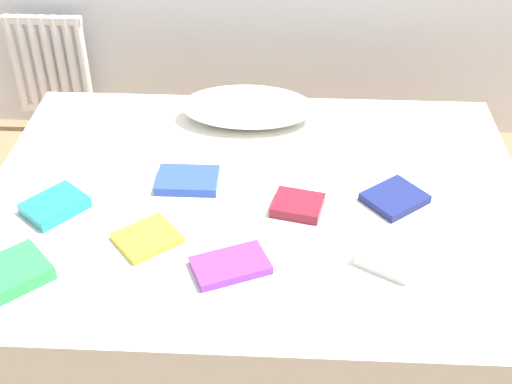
% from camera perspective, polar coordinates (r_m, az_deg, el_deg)
% --- Properties ---
extents(ground_plane, '(8.00, 8.00, 0.00)m').
position_cam_1_polar(ground_plane, '(2.80, -0.05, -8.51)').
color(ground_plane, '#93704C').
extents(bed, '(2.00, 1.50, 0.50)m').
position_cam_1_polar(bed, '(2.63, -0.05, -4.72)').
color(bed, brown).
rests_on(bed, ground).
extents(radiator, '(0.40, 0.04, 0.53)m').
position_cam_1_polar(radiator, '(3.75, -16.76, 10.09)').
color(radiator, white).
rests_on(radiator, ground).
extents(pillow, '(0.55, 0.29, 0.14)m').
position_cam_1_polar(pillow, '(2.87, -0.71, 7.11)').
color(pillow, white).
rests_on(pillow, bed).
extents(textbook_navy, '(0.26, 0.25, 0.03)m').
position_cam_1_polar(textbook_navy, '(2.48, 11.49, -0.50)').
color(textbook_navy, navy).
rests_on(textbook_navy, bed).
extents(textbook_yellow, '(0.25, 0.25, 0.02)m').
position_cam_1_polar(textbook_yellow, '(2.29, -9.06, -3.82)').
color(textbook_yellow, yellow).
rests_on(textbook_yellow, bed).
extents(textbook_teal, '(0.25, 0.25, 0.04)m').
position_cam_1_polar(textbook_teal, '(2.49, -16.42, -1.10)').
color(textbook_teal, teal).
rests_on(textbook_teal, bed).
extents(textbook_blue, '(0.23, 0.16, 0.03)m').
position_cam_1_polar(textbook_blue, '(2.53, -5.72, 0.97)').
color(textbook_blue, '#2847B7').
rests_on(textbook_blue, bed).
extents(textbook_maroon, '(0.20, 0.18, 0.04)m').
position_cam_1_polar(textbook_maroon, '(2.40, 3.50, -1.10)').
color(textbook_maroon, maroon).
rests_on(textbook_maroon, bed).
extents(textbook_white, '(0.22, 0.20, 0.05)m').
position_cam_1_polar(textbook_white, '(2.21, 11.03, -5.40)').
color(textbook_white, white).
rests_on(textbook_white, bed).
extents(textbook_purple, '(0.27, 0.23, 0.03)m').
position_cam_1_polar(textbook_purple, '(2.17, -2.14, -6.14)').
color(textbook_purple, purple).
rests_on(textbook_purple, bed).
extents(textbook_green, '(0.27, 0.27, 0.05)m').
position_cam_1_polar(textbook_green, '(2.26, -19.64, -6.34)').
color(textbook_green, green).
rests_on(textbook_green, bed).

